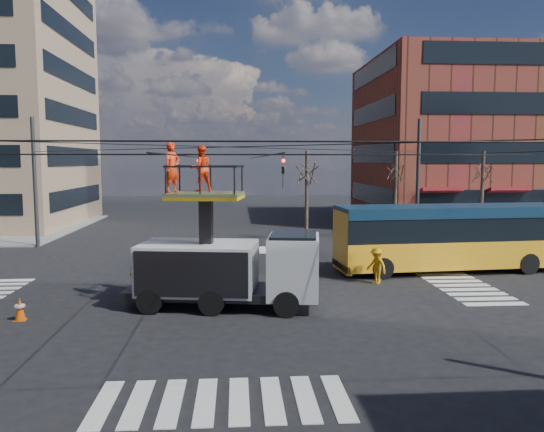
{
  "coord_description": "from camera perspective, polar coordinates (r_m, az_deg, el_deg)",
  "views": [
    {
      "loc": [
        0.35,
        -21.41,
        5.37
      ],
      "look_at": [
        1.97,
        2.76,
        2.82
      ],
      "focal_mm": 35.0,
      "sensor_mm": 36.0,
      "label": 1
    }
  ],
  "objects": [
    {
      "name": "ground",
      "position": [
        22.07,
        -4.67,
        -8.09
      ],
      "size": [
        120.0,
        120.0,
        0.0
      ],
      "primitive_type": "plane",
      "color": "black",
      "rests_on": "ground"
    },
    {
      "name": "sidewalk_ne",
      "position": [
        47.47,
        21.99,
        -0.86
      ],
      "size": [
        18.0,
        18.0,
        0.12
      ],
      "primitive_type": "cube",
      "color": "slate",
      "rests_on": "ground"
    },
    {
      "name": "crosswalks",
      "position": [
        22.07,
        -4.67,
        -8.06
      ],
      "size": [
        22.4,
        22.4,
        0.02
      ],
      "primitive_type": null,
      "color": "silver",
      "rests_on": "ground"
    },
    {
      "name": "building_ne",
      "position": [
        50.3,
        21.83,
        7.44
      ],
      "size": [
        20.06,
        16.06,
        14.0
      ],
      "color": "brown",
      "rests_on": "ground"
    },
    {
      "name": "overhead_network",
      "position": [
        21.84,
        -4.94,
        3.15
      ],
      "size": [
        24.24,
        24.24,
        8.0
      ],
      "color": "#2D2D30",
      "rests_on": "ground"
    },
    {
      "name": "tree_a",
      "position": [
        35.23,
        3.77,
        4.79
      ],
      "size": [
        2.0,
        2.0,
        6.0
      ],
      "color": "#382B21",
      "rests_on": "ground"
    },
    {
      "name": "tree_b",
      "position": [
        36.51,
        13.18,
        4.68
      ],
      "size": [
        2.0,
        2.0,
        6.0
      ],
      "color": "#382B21",
      "rests_on": "ground"
    },
    {
      "name": "tree_c",
      "position": [
        38.68,
        21.73,
        4.48
      ],
      "size": [
        2.0,
        2.0,
        6.0
      ],
      "color": "#382B21",
      "rests_on": "ground"
    },
    {
      "name": "utility_truck",
      "position": [
        19.46,
        -4.76,
        -3.98
      ],
      "size": [
        7.26,
        3.46,
        6.01
      ],
      "rotation": [
        0.0,
        0.0,
        -0.15
      ],
      "color": "black",
      "rests_on": "ground"
    },
    {
      "name": "city_bus",
      "position": [
        27.06,
        18.71,
        -2.05
      ],
      "size": [
        11.33,
        3.52,
        3.2
      ],
      "rotation": [
        0.0,
        0.0,
        0.08
      ],
      "color": "orange",
      "rests_on": "ground"
    },
    {
      "name": "traffic_cone",
      "position": [
        19.96,
        -25.48,
        -9.03
      ],
      "size": [
        0.36,
        0.36,
        0.78
      ],
      "primitive_type": "cone",
      "color": "#E05309",
      "rests_on": "ground"
    },
    {
      "name": "worker_ground",
      "position": [
        22.05,
        -14.41,
        -5.85
      ],
      "size": [
        0.63,
        1.13,
        1.82
      ],
      "primitive_type": "imported",
      "rotation": [
        0.0,
        0.0,
        1.39
      ],
      "color": "orange",
      "rests_on": "ground"
    },
    {
      "name": "flagger",
      "position": [
        23.64,
        11.19,
        -5.26
      ],
      "size": [
        1.06,
        1.19,
        1.59
      ],
      "primitive_type": "imported",
      "rotation": [
        0.0,
        0.0,
        -0.99
      ],
      "color": "orange",
      "rests_on": "ground"
    }
  ]
}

